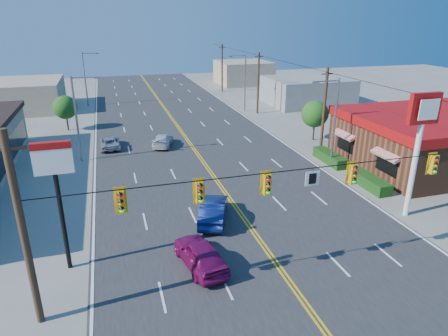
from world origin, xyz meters
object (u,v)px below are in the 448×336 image
object	(u,v)px
pizza_hut_sign	(56,180)
car_silver	(110,143)
kfc_pylon	(420,131)
car_magenta	(200,255)
car_white	(163,141)
car_blue	(213,211)
signal_span	(287,192)
kfc	(431,140)

from	to	relation	value
pizza_hut_sign	car_silver	world-z (taller)	pizza_hut_sign
pizza_hut_sign	kfc_pylon	bearing A→B (deg)	0.00
car_magenta	car_white	xyz separation A→B (m)	(1.19, 22.36, -0.14)
kfc_pylon	pizza_hut_sign	size ratio (longest dim) A/B	1.24
pizza_hut_sign	car_blue	xyz separation A→B (m)	(8.94, 2.88, -4.42)
signal_span	car_silver	distance (m)	26.87
kfc	car_magenta	size ratio (longest dim) A/B	3.62
signal_span	car_magenta	xyz separation A→B (m)	(-3.98, 2.00, -4.12)
kfc	kfc_pylon	distance (m)	12.52
car_white	car_silver	xyz separation A→B (m)	(-5.40, 0.87, -0.03)
kfc_pylon	car_white	xyz separation A→B (m)	(-13.90, 20.36, -5.41)
pizza_hut_sign	car_magenta	size ratio (longest dim) A/B	1.52
car_silver	pizza_hut_sign	bearing A→B (deg)	82.23
signal_span	pizza_hut_sign	bearing A→B (deg)	159.81
signal_span	car_blue	xyz separation A→B (m)	(-1.94, 6.88, -4.12)
kfc	car_silver	world-z (taller)	kfc
car_magenta	car_silver	xyz separation A→B (m)	(-4.21, 23.23, -0.17)
kfc	car_white	world-z (taller)	kfc
kfc_pylon	car_magenta	xyz separation A→B (m)	(-15.10, -2.00, -5.28)
kfc	car_silver	bearing A→B (deg)	154.87
kfc	car_blue	xyz separation A→B (m)	(-21.96, -5.12, -1.61)
kfc	signal_span	bearing A→B (deg)	-149.06
kfc	pizza_hut_sign	size ratio (longest dim) A/B	2.38
kfc	car_blue	size ratio (longest dim) A/B	3.51
car_silver	car_magenta	bearing A→B (deg)	99.73
car_blue	car_silver	world-z (taller)	car_blue
signal_span	kfc_pylon	world-z (taller)	signal_span
car_magenta	car_silver	bearing A→B (deg)	-89.41
car_white	kfc	bearing A→B (deg)	169.12
car_magenta	pizza_hut_sign	bearing A→B (deg)	-25.83
car_magenta	kfc_pylon	bearing A→B (deg)	177.87
pizza_hut_sign	car_silver	xyz separation A→B (m)	(2.70, 21.23, -4.59)
pizza_hut_sign	car_silver	size ratio (longest dim) A/B	1.60
kfc_pylon	car_magenta	distance (m)	16.12
signal_span	kfc	size ratio (longest dim) A/B	1.49
car_white	kfc_pylon	bearing A→B (deg)	141.91
kfc	car_silver	distance (m)	31.20
signal_span	car_magenta	distance (m)	6.06
signal_span	kfc	distance (m)	23.47
car_magenta	car_blue	distance (m)	5.29
car_blue	kfc_pylon	bearing A→B (deg)	-172.05
car_blue	car_white	distance (m)	17.50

